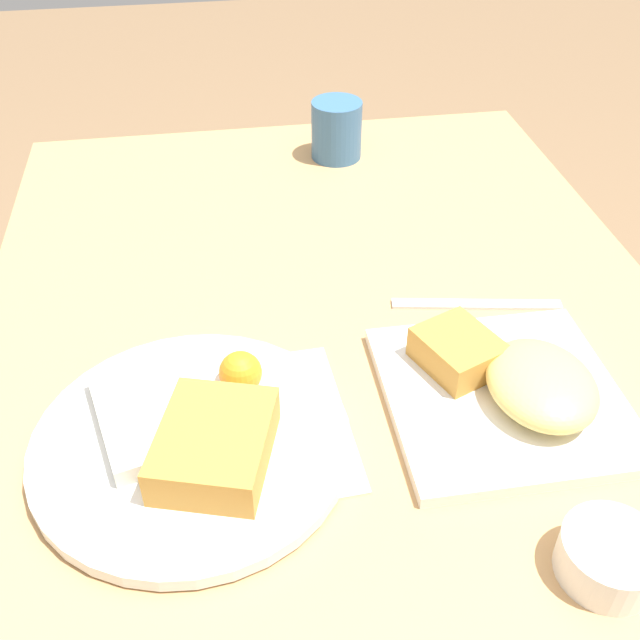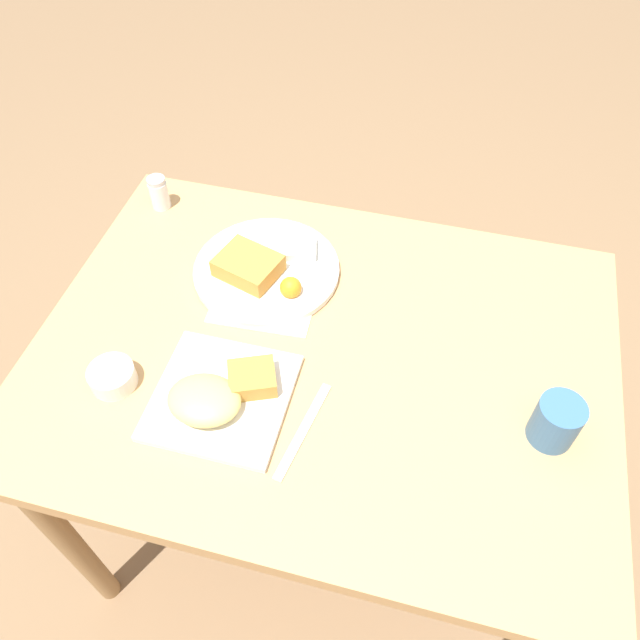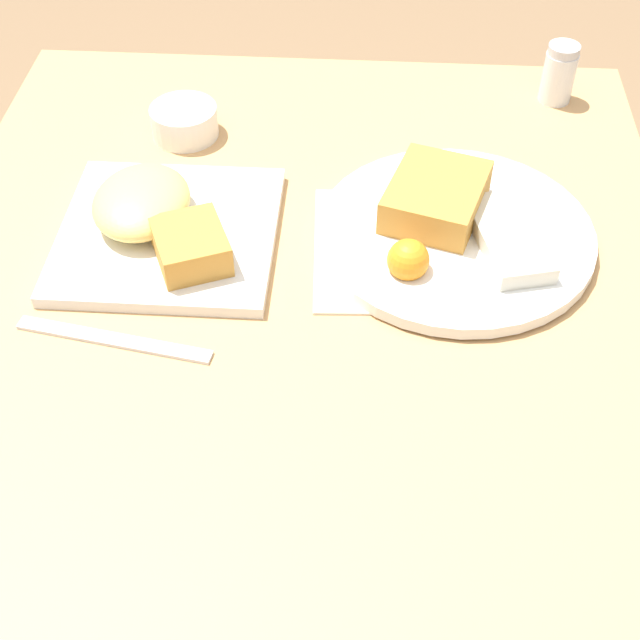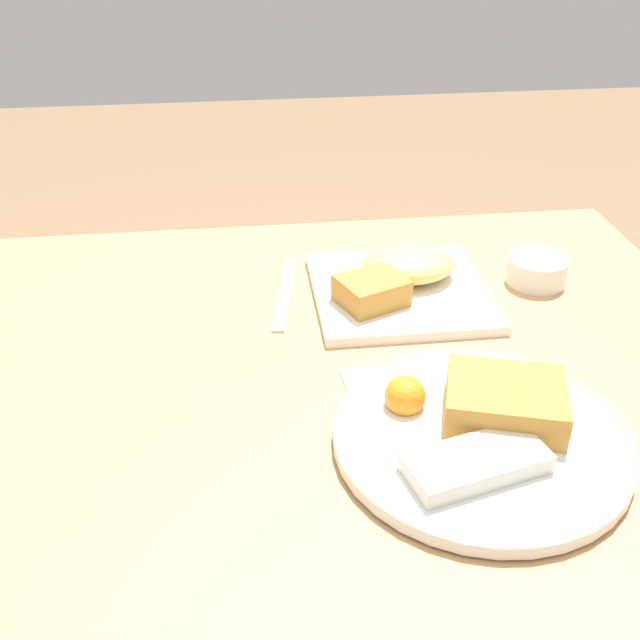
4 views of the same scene
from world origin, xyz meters
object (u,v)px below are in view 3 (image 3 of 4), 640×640
Objects in this scene: butter_knife at (114,340)px; plate_square_near at (161,223)px; plate_oval_far at (453,227)px; sauce_ramekin at (184,121)px; salt_shaker at (558,77)px.

plate_square_near is at bearing 93.15° from butter_knife.
sauce_ramekin is (-0.18, -0.33, 0.00)m from plate_oval_far.
plate_square_near is 2.84× the size of sauce_ramekin.
salt_shaker reaches higher than plate_square_near.
plate_square_near reaches higher than plate_oval_far.
salt_shaker reaches higher than butter_knife.
plate_oval_far is 0.37m from sauce_ramekin.
plate_oval_far is 0.38m from butter_knife.
plate_oval_far is at bearing 93.20° from plate_square_near.
sauce_ramekin is 0.41× the size of butter_knife.
salt_shaker is 0.67m from butter_knife.
plate_oval_far is 1.51× the size of butter_knife.
plate_oval_far is 0.33m from salt_shaker.
butter_knife is at bearing -62.52° from plate_oval_far.
plate_square_near is 3.01× the size of salt_shaker.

